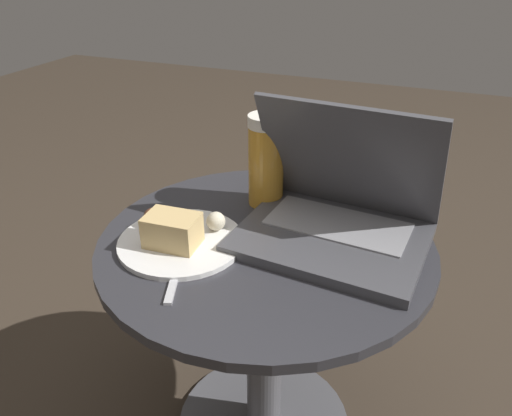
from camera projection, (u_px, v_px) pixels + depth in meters
name	position (u px, v px, depth m)	size (l,w,h in m)	color
table	(265.00, 307.00, 0.95)	(0.59, 0.59, 0.49)	#515156
napkin	(180.00, 245.00, 0.85)	(0.15, 0.11, 0.00)	silver
laptop	(337.00, 212.00, 0.86)	(0.33, 0.27, 0.24)	#47474C
beer_glass	(266.00, 161.00, 0.95)	(0.07, 0.07, 0.18)	gold
snack_plate	(178.00, 235.00, 0.85)	(0.22, 0.22, 0.06)	white
fork	(180.00, 260.00, 0.81)	(0.09, 0.19, 0.01)	silver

